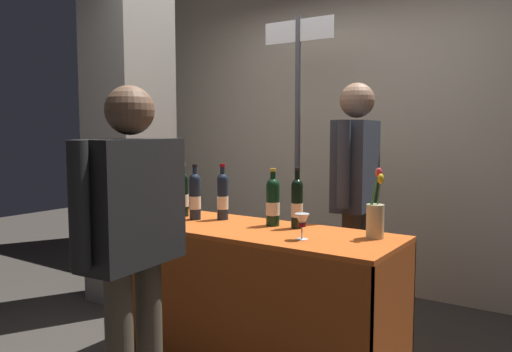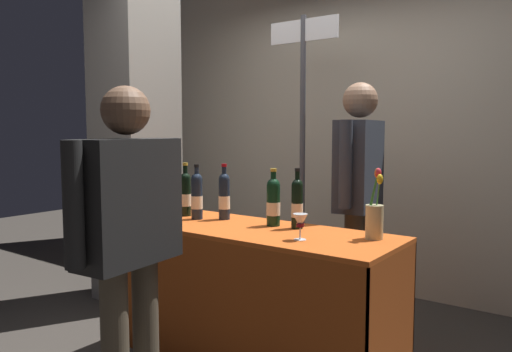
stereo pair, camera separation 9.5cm
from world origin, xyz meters
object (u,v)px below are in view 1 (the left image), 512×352
(concrete_pillar, at_px, (129,118))
(booth_signpost, at_px, (298,126))
(tasting_table, at_px, (256,273))
(flower_vase, at_px, (375,216))
(vendor_presenter, at_px, (356,183))
(featured_wine_bottle, at_px, (273,201))
(display_bottle_0, at_px, (297,203))
(taster_foreground_right, at_px, (132,228))
(wine_glass_near_vendor, at_px, (302,222))

(concrete_pillar, distance_m, booth_signpost, 1.33)
(tasting_table, relative_size, flower_vase, 4.46)
(concrete_pillar, relative_size, vendor_presenter, 1.74)
(flower_vase, bearing_deg, booth_signpost, 136.10)
(flower_vase, relative_size, vendor_presenter, 0.22)
(concrete_pillar, height_order, tasting_table, concrete_pillar)
(featured_wine_bottle, xyz_separation_m, booth_signpost, (-0.40, 0.99, 0.45))
(featured_wine_bottle, bearing_deg, display_bottle_0, 4.43)
(display_bottle_0, height_order, taster_foreground_right, taster_foreground_right)
(flower_vase, xyz_separation_m, taster_foreground_right, (-0.72, -0.99, 0.02))
(concrete_pillar, height_order, booth_signpost, concrete_pillar)
(tasting_table, height_order, booth_signpost, booth_signpost)
(display_bottle_0, xyz_separation_m, taster_foreground_right, (-0.26, -0.99, -0.01))
(tasting_table, height_order, taster_foreground_right, taster_foreground_right)
(tasting_table, xyz_separation_m, display_bottle_0, (0.19, 0.14, 0.41))
(tasting_table, relative_size, booth_signpost, 0.73)
(taster_foreground_right, bearing_deg, tasting_table, -9.79)
(display_bottle_0, bearing_deg, booth_signpost, 119.49)
(display_bottle_0, relative_size, vendor_presenter, 0.21)
(featured_wine_bottle, xyz_separation_m, display_bottle_0, (0.15, 0.01, 0.00))
(booth_signpost, bearing_deg, taster_foreground_right, -81.44)
(flower_vase, xyz_separation_m, vendor_presenter, (-0.38, 0.63, 0.10))
(concrete_pillar, xyz_separation_m, vendor_presenter, (1.75, 0.39, -0.44))
(wine_glass_near_vendor, xyz_separation_m, flower_vase, (0.30, 0.24, 0.02))
(display_bottle_0, bearing_deg, featured_wine_bottle, -175.57)
(concrete_pillar, bearing_deg, display_bottle_0, -8.38)
(taster_foreground_right, relative_size, booth_signpost, 0.69)
(wine_glass_near_vendor, distance_m, flower_vase, 0.38)
(concrete_pillar, xyz_separation_m, display_bottle_0, (1.66, -0.24, -0.50))
(featured_wine_bottle, relative_size, wine_glass_near_vendor, 2.50)
(concrete_pillar, relative_size, featured_wine_bottle, 8.59)
(concrete_pillar, bearing_deg, wine_glass_near_vendor, -14.97)
(flower_vase, height_order, taster_foreground_right, taster_foreground_right)
(wine_glass_near_vendor, bearing_deg, tasting_table, 163.50)
(featured_wine_bottle, relative_size, vendor_presenter, 0.20)
(concrete_pillar, xyz_separation_m, wine_glass_near_vendor, (1.83, -0.49, -0.56))
(display_bottle_0, xyz_separation_m, flower_vase, (0.47, -0.00, -0.03))
(display_bottle_0, xyz_separation_m, booth_signpost, (-0.55, 0.98, 0.45))
(wine_glass_near_vendor, bearing_deg, concrete_pillar, 165.03)
(tasting_table, xyz_separation_m, taster_foreground_right, (-0.07, -0.85, 0.39))
(vendor_presenter, distance_m, taster_foreground_right, 1.66)
(booth_signpost, bearing_deg, wine_glass_near_vendor, -59.44)
(vendor_presenter, height_order, booth_signpost, booth_signpost)
(vendor_presenter, xyz_separation_m, booth_signpost, (-0.64, 0.35, 0.38))
(concrete_pillar, distance_m, flower_vase, 2.21)
(flower_vase, bearing_deg, display_bottle_0, 179.75)
(tasting_table, distance_m, vendor_presenter, 0.94)
(tasting_table, distance_m, display_bottle_0, 0.47)
(featured_wine_bottle, bearing_deg, vendor_presenter, 69.56)
(featured_wine_bottle, distance_m, display_bottle_0, 0.16)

